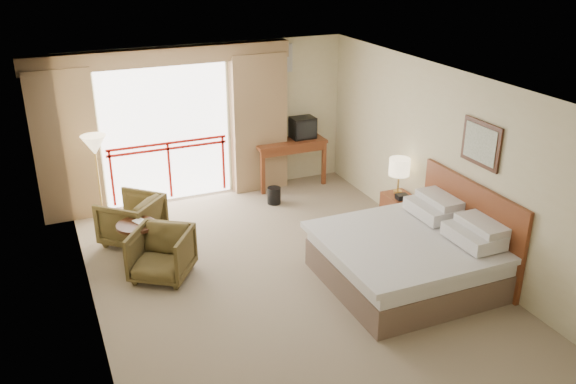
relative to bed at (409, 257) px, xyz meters
name	(u,v)px	position (x,y,z in m)	size (l,w,h in m)	color
floor	(289,283)	(-1.50, 0.60, -0.38)	(7.00, 7.00, 0.00)	#86745A
ceiling	(289,87)	(-1.50, 0.60, 2.32)	(7.00, 7.00, 0.00)	white
wall_back	(211,121)	(-1.50, 4.10, 0.97)	(5.00, 5.00, 0.00)	beige
wall_front	(465,350)	(-1.50, -2.90, 0.97)	(5.00, 5.00, 0.00)	beige
wall_left	(85,226)	(-4.00, 0.60, 0.97)	(7.00, 7.00, 0.00)	beige
wall_right	(450,165)	(1.00, 0.60, 0.97)	(7.00, 7.00, 0.00)	beige
balcony_door	(166,135)	(-2.30, 4.08, 0.82)	(2.40, 2.40, 0.00)	white
balcony_railing	(168,156)	(-2.30, 4.06, 0.44)	(2.09, 0.03, 1.02)	#A5150E
curtain_left	(66,146)	(-3.95, 3.95, 0.87)	(1.00, 0.26, 2.50)	#8A6A49
curtain_right	(259,123)	(-0.65, 3.95, 0.87)	(1.00, 0.26, 2.50)	#8A6A49
valance	(161,57)	(-2.30, 3.98, 2.17)	(4.40, 0.22, 0.28)	#8A6A49
hvac_vent	(279,59)	(-0.20, 4.07, 1.97)	(0.50, 0.04, 0.50)	silver
bed	(409,257)	(0.00, 0.00, 0.00)	(2.13, 2.06, 0.97)	brown
headboard	(470,226)	(0.96, 0.00, 0.27)	(0.06, 2.10, 1.30)	#612D1A
framed_art	(481,144)	(0.97, 0.00, 1.47)	(0.04, 0.72, 0.60)	black
nightstand	(398,212)	(0.77, 1.46, -0.09)	(0.41, 0.48, 0.58)	#612D1A
table_lamp	(399,167)	(0.77, 1.51, 0.65)	(0.33, 0.33, 0.58)	tan
phone	(402,197)	(0.72, 1.31, 0.24)	(0.18, 0.14, 0.08)	black
desk	(287,149)	(-0.09, 3.98, 0.31)	(1.34, 0.65, 0.88)	#612D1A
tv	(303,128)	(0.21, 3.91, 0.69)	(0.44, 0.35, 0.40)	black
coffee_maker	(270,136)	(-0.44, 3.92, 0.61)	(0.11, 0.11, 0.23)	black
cup	(279,139)	(-0.29, 3.87, 0.54)	(0.07, 0.07, 0.10)	white
wastebasket	(274,196)	(-0.68, 3.16, -0.23)	(0.24, 0.24, 0.30)	black
armchair_far	(134,242)	(-3.22, 2.66, -0.38)	(0.79, 0.82, 0.74)	#43371D
armchair_near	(164,276)	(-3.03, 1.45, -0.38)	(0.76, 0.78, 0.71)	#43371D
side_table	(137,236)	(-3.25, 1.99, 0.04)	(0.56, 0.56, 0.61)	black
book	(136,224)	(-3.25, 1.99, 0.23)	(0.15, 0.20, 0.02)	white
floor_lamp	(95,149)	(-3.56, 3.44, 0.94)	(0.39, 0.39, 1.53)	tan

